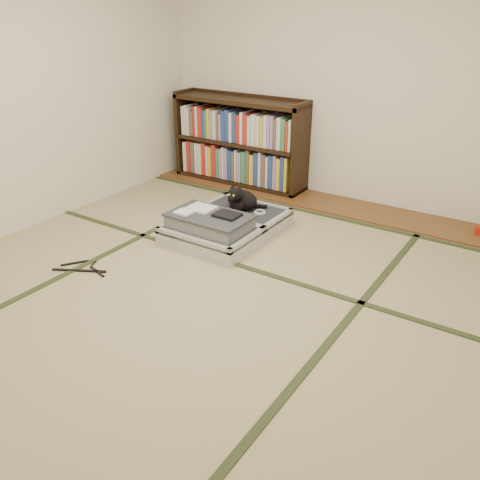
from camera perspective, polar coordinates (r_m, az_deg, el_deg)
The scene contains 9 objects.
floor at distance 3.65m, azimuth -3.69°, elevation -5.32°, with size 4.50×4.50×0.00m, color tan.
wood_strip at distance 5.22m, azimuth 9.57°, elevation 4.15°, with size 4.00×0.50×0.02m, color brown.
room_shell at distance 3.18m, azimuth -4.45°, elevation 18.08°, with size 4.50×4.50×4.50m.
tatami_borders at distance 4.00m, azimuth 0.54°, elevation -2.29°, with size 4.00×4.50×0.01m.
bookcase at distance 5.64m, azimuth -0.07°, elevation 10.78°, with size 1.54×0.35×0.99m.
suitcase at distance 4.38m, azimuth -1.80°, elevation 1.64°, with size 0.76×1.01×0.30m.
cat at distance 4.56m, azimuth 0.09°, elevation 4.55°, with size 0.34×0.34×0.27m.
cable_coil at distance 4.53m, azimuth 2.23°, elevation 3.15°, with size 0.11×0.11×0.03m.
hanger at distance 4.05m, azimuth -17.25°, elevation -3.10°, with size 0.42×0.29×0.01m.
Camera 1 is at (1.93, -2.50, 1.84)m, focal length 38.00 mm.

